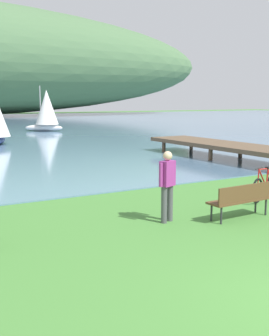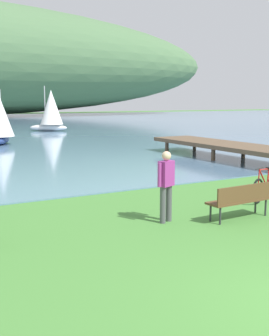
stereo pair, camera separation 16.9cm
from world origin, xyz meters
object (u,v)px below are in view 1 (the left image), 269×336
object	(u,v)px
park_bench_near_camera	(242,198)
bicycle_leaning_near_bench	(265,187)
sailboat_toward_hillside	(46,110)
person_on_the_grass	(167,182)

from	to	relation	value
park_bench_near_camera	bicycle_leaning_near_bench	distance (m)	2.33
park_bench_near_camera	sailboat_toward_hillside	world-z (taller)	sailboat_toward_hillside
bicycle_leaning_near_bench	sailboat_toward_hillside	world-z (taller)	sailboat_toward_hillside
bicycle_leaning_near_bench	park_bench_near_camera	bearing A→B (deg)	-150.20
person_on_the_grass	park_bench_near_camera	bearing A→B (deg)	-21.49
park_bench_near_camera	bicycle_leaning_near_bench	size ratio (longest dim) A/B	1.08
bicycle_leaning_near_bench	sailboat_toward_hillside	distance (m)	30.53
person_on_the_grass	bicycle_leaning_near_bench	bearing A→B (deg)	7.04
park_bench_near_camera	person_on_the_grass	bearing A→B (deg)	158.51
park_bench_near_camera	bicycle_leaning_near_bench	xyz separation A→B (m)	(2.02, 1.15, -0.12)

